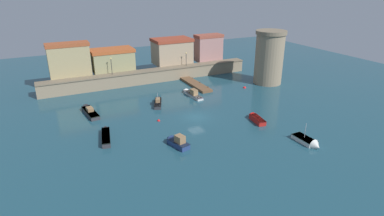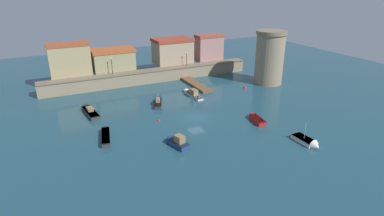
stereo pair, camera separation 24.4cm
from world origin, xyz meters
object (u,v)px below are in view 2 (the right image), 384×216
at_px(quay_lamp_1, 187,57).
at_px(moored_boat_1, 106,135).
at_px(moored_boat_5, 176,141).
at_px(moored_boat_2, 309,142).
at_px(mooring_buoy_1, 245,88).
at_px(moored_boat_0, 158,102).
at_px(moored_boat_6, 191,93).
at_px(mooring_buoy_0, 159,121).
at_px(moored_boat_3, 89,111).
at_px(fortress_tower, 270,57).
at_px(quay_lamp_0, 112,63).
at_px(moored_boat_4, 256,118).

relative_size(quay_lamp_1, moored_boat_1, 0.45).
bearing_deg(moored_boat_5, moored_boat_2, -129.84).
xyz_separation_m(moored_boat_5, mooring_buoy_1, (23.63, 17.17, -0.59)).
distance_m(moored_boat_0, moored_boat_5, 16.80).
xyz_separation_m(moored_boat_5, moored_boat_6, (11.13, 18.06, -0.15)).
relative_size(moored_boat_0, moored_boat_6, 0.83).
relative_size(moored_boat_5, moored_boat_6, 0.64).
bearing_deg(mooring_buoy_0, moored_boat_2, -46.38).
xyz_separation_m(moored_boat_5, mooring_buoy_0, (0.72, 9.01, -0.59)).
xyz_separation_m(moored_boat_3, moored_boat_5, (9.05, -17.58, 0.16)).
relative_size(moored_boat_3, mooring_buoy_1, 11.04).
distance_m(fortress_tower, moored_boat_2, 29.84).
relative_size(moored_boat_2, moored_boat_3, 0.62).
relative_size(moored_boat_2, moored_boat_5, 1.00).
bearing_deg(moored_boat_6, quay_lamp_0, 42.89).
distance_m(quay_lamp_1, mooring_buoy_1, 16.02).
bearing_deg(quay_lamp_1, moored_boat_3, -153.02).
distance_m(moored_boat_5, moored_boat_6, 21.21).
bearing_deg(fortress_tower, moored_boat_2, -117.14).
relative_size(fortress_tower, quay_lamp_1, 3.73).
bearing_deg(moored_boat_2, fortress_tower, 151.99).
bearing_deg(fortress_tower, moored_boat_1, -163.89).
bearing_deg(moored_boat_2, mooring_buoy_0, -137.25).
height_order(moored_boat_0, moored_boat_4, moored_boat_0).
distance_m(quay_lamp_0, moored_boat_1, 24.82).
bearing_deg(mooring_buoy_1, fortress_tower, 7.27).
bearing_deg(moored_boat_6, mooring_buoy_1, -97.71).
bearing_deg(moored_boat_3, moored_boat_2, -141.06).
relative_size(moored_boat_3, moored_boat_4, 1.53).
relative_size(quay_lamp_1, mooring_buoy_1, 4.64).
bearing_deg(mooring_buoy_1, quay_lamp_1, 120.80).
xyz_separation_m(moored_boat_2, moored_boat_5, (-16.99, 8.06, 0.24)).
height_order(moored_boat_3, moored_boat_5, moored_boat_5).
distance_m(moored_boat_4, moored_boat_6, 16.51).
distance_m(moored_boat_5, mooring_buoy_0, 9.06).
bearing_deg(moored_boat_0, quay_lamp_0, 43.06).
distance_m(moored_boat_5, mooring_buoy_1, 29.22).
distance_m(quay_lamp_1, mooring_buoy_0, 26.54).
distance_m(quay_lamp_1, moored_boat_5, 34.43).
distance_m(moored_boat_3, mooring_buoy_0, 13.00).
bearing_deg(moored_boat_1, quay_lamp_1, -34.83).
bearing_deg(mooring_buoy_1, moored_boat_6, 175.97).
xyz_separation_m(quay_lamp_1, moored_boat_5, (-15.84, -30.25, -4.42)).
height_order(moored_boat_0, mooring_buoy_1, moored_boat_0).
xyz_separation_m(fortress_tower, mooring_buoy_1, (-6.73, -0.86, -5.92)).
height_order(moored_boat_1, moored_boat_3, moored_boat_3).
bearing_deg(fortress_tower, moored_boat_4, -133.39).
relative_size(moored_boat_1, moored_boat_5, 1.50).
xyz_separation_m(moored_boat_0, moored_boat_5, (-3.44, -16.44, 0.14)).
xyz_separation_m(fortress_tower, mooring_buoy_0, (-29.63, -9.02, -5.92)).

